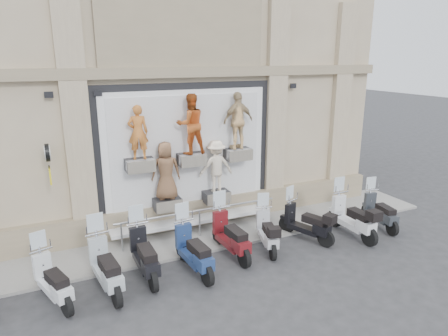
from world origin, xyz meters
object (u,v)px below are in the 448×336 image
(scooter_c, at_px, (105,258))
(scooter_b, at_px, (51,272))
(clock_sign_bracket, at_px, (48,158))
(scooter_e, at_px, (193,242))
(scooter_i, at_px, (353,210))
(guard_rail, at_px, (200,224))
(scooter_d, at_px, (144,246))
(scooter_h, at_px, (306,216))
(scooter_f, at_px, (231,227))
(scooter_j, at_px, (381,205))
(scooter_g, at_px, (267,225))

(scooter_c, bearing_deg, scooter_b, 173.21)
(clock_sign_bracket, height_order, scooter_e, clock_sign_bracket)
(scooter_i, bearing_deg, scooter_c, 179.40)
(guard_rail, height_order, clock_sign_bracket, clock_sign_bracket)
(scooter_d, height_order, scooter_e, scooter_d)
(scooter_d, bearing_deg, scooter_h, -0.24)
(scooter_b, bearing_deg, scooter_i, -19.42)
(scooter_f, xyz_separation_m, scooter_j, (5.15, -0.28, -0.08))
(guard_rail, height_order, scooter_g, scooter_g)
(scooter_f, bearing_deg, scooter_i, -8.90)
(guard_rail, distance_m, scooter_i, 4.62)
(scooter_c, bearing_deg, scooter_g, -3.26)
(scooter_c, xyz_separation_m, scooter_i, (7.24, -0.08, -0.00))
(scooter_c, xyz_separation_m, scooter_j, (8.51, 0.06, -0.10))
(scooter_c, xyz_separation_m, scooter_f, (3.36, 0.34, -0.01))
(scooter_b, distance_m, scooter_i, 8.39)
(scooter_b, bearing_deg, scooter_h, -16.60)
(scooter_e, bearing_deg, scooter_g, 2.76)
(scooter_g, xyz_separation_m, scooter_h, (1.34, 0.02, 0.03))
(scooter_b, xyz_separation_m, scooter_i, (8.39, -0.08, 0.09))
(clock_sign_bracket, xyz_separation_m, scooter_i, (8.16, -2.21, -1.96))
(scooter_d, bearing_deg, scooter_i, -3.56)
(scooter_e, distance_m, scooter_i, 5.10)
(scooter_c, distance_m, scooter_i, 7.24)
(scooter_d, xyz_separation_m, scooter_j, (7.54, -0.19, -0.08))
(scooter_d, distance_m, scooter_e, 1.22)
(scooter_h, height_order, scooter_j, scooter_h)
(scooter_e, bearing_deg, scooter_j, -3.88)
(scooter_h, xyz_separation_m, scooter_j, (2.70, -0.22, -0.02))
(scooter_f, distance_m, scooter_g, 1.12)
(scooter_c, xyz_separation_m, scooter_h, (5.81, 0.28, -0.08))
(scooter_c, height_order, scooter_i, scooter_c)
(scooter_b, bearing_deg, scooter_g, -16.27)
(guard_rail, distance_m, scooter_c, 3.43)
(scooter_f, bearing_deg, scooter_b, -178.47)
(guard_rail, xyz_separation_m, scooter_d, (-2.01, -1.42, 0.36))
(guard_rail, xyz_separation_m, clock_sign_bracket, (-3.90, 0.47, 2.34))
(scooter_d, height_order, scooter_h, scooter_d)
(scooter_b, distance_m, scooter_f, 4.52)
(scooter_c, relative_size, scooter_i, 1.00)
(scooter_g, xyz_separation_m, scooter_j, (4.03, -0.20, 0.01))
(clock_sign_bracket, relative_size, scooter_d, 0.50)
(scooter_b, height_order, scooter_f, scooter_f)
(clock_sign_bracket, bearing_deg, scooter_g, -19.19)
(clock_sign_bracket, distance_m, scooter_f, 5.05)
(guard_rail, height_order, scooter_h, scooter_h)
(scooter_d, distance_m, scooter_i, 6.29)
(scooter_b, height_order, scooter_h, scooter_h)
(guard_rail, bearing_deg, scooter_e, -115.90)
(guard_rail, distance_m, scooter_e, 1.95)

